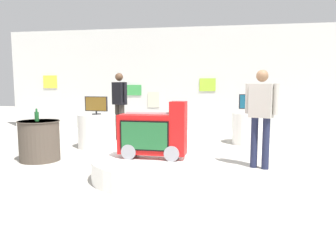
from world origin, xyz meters
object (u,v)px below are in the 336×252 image
(tv_on_left_rear, at_px, (252,102))
(shopper_browsing_near_truck, at_px, (120,101))
(novelty_firetruck_tv, at_px, (153,136))
(display_pedestal_left_rear, at_px, (251,128))
(display_pedestal_center_rear, at_px, (97,131))
(tv_on_center_rear, at_px, (96,105))
(bottle_on_side_table, at_px, (37,116))
(main_display_pedestal, at_px, (152,168))
(side_table_round, at_px, (39,140))
(shopper_browsing_rear, at_px, (261,111))

(tv_on_left_rear, distance_m, shopper_browsing_near_truck, 3.27)
(novelty_firetruck_tv, bearing_deg, display_pedestal_left_rear, 63.03)
(display_pedestal_center_rear, relative_size, tv_on_center_rear, 1.55)
(tv_on_left_rear, distance_m, bottle_on_side_table, 4.76)
(main_display_pedestal, distance_m, shopper_browsing_near_truck, 3.73)
(novelty_firetruck_tv, height_order, tv_on_left_rear, tv_on_left_rear)
(display_pedestal_center_rear, height_order, shopper_browsing_near_truck, shopper_browsing_near_truck)
(main_display_pedestal, xyz_separation_m, tv_on_left_rear, (1.69, 3.28, 0.85))
(main_display_pedestal, xyz_separation_m, side_table_round, (-2.34, 0.80, 0.23))
(main_display_pedestal, bearing_deg, display_pedestal_left_rear, 62.71)
(display_pedestal_center_rear, xyz_separation_m, shopper_browsing_rear, (3.44, -1.30, 0.60))
(shopper_browsing_rear, bearing_deg, bottle_on_side_table, -177.47)
(shopper_browsing_rear, bearing_deg, shopper_browsing_near_truck, 143.96)
(novelty_firetruck_tv, bearing_deg, tv_on_center_rear, 128.99)
(display_pedestal_left_rear, bearing_deg, main_display_pedestal, -117.29)
(main_display_pedestal, bearing_deg, side_table_round, 161.08)
(display_pedestal_center_rear, xyz_separation_m, shopper_browsing_near_truck, (0.20, 1.06, 0.63))
(tv_on_center_rear, distance_m, shopper_browsing_near_truck, 1.08)
(bottle_on_side_table, relative_size, shopper_browsing_rear, 0.14)
(bottle_on_side_table, xyz_separation_m, shopper_browsing_near_truck, (0.75, 2.53, 0.17))
(tv_on_center_rear, relative_size, side_table_round, 0.72)
(display_pedestal_left_rear, bearing_deg, tv_on_center_rear, -162.79)
(shopper_browsing_rear, bearing_deg, main_display_pedestal, -151.27)
(display_pedestal_center_rear, distance_m, shopper_browsing_near_truck, 1.25)
(tv_on_center_rear, relative_size, shopper_browsing_near_truck, 0.32)
(novelty_firetruck_tv, bearing_deg, shopper_browsing_rear, 29.21)
(shopper_browsing_near_truck, bearing_deg, tv_on_center_rear, -100.60)
(tv_on_left_rear, distance_m, side_table_round, 4.77)
(tv_on_left_rear, bearing_deg, display_pedestal_center_rear, -162.92)
(tv_on_center_rear, bearing_deg, display_pedestal_center_rear, 95.45)
(bottle_on_side_table, bearing_deg, shopper_browsing_rear, 2.53)
(tv_on_left_rear, xyz_separation_m, shopper_browsing_rear, (-0.03, -2.37, -0.03))
(tv_on_left_rear, xyz_separation_m, tv_on_center_rear, (-3.47, -1.07, -0.03))
(display_pedestal_center_rear, bearing_deg, tv_on_left_rear, 17.08)
(main_display_pedestal, distance_m, display_pedestal_left_rear, 3.70)
(tv_on_left_rear, relative_size, tv_on_center_rear, 1.09)
(tv_on_center_rear, bearing_deg, main_display_pedestal, -51.22)
(tv_on_left_rear, relative_size, bottle_on_side_table, 2.56)
(main_display_pedestal, relative_size, tv_on_left_rear, 3.06)
(novelty_firetruck_tv, xyz_separation_m, display_pedestal_center_rear, (-1.80, 2.22, -0.28))
(display_pedestal_left_rear, height_order, side_table_round, display_pedestal_left_rear)
(shopper_browsing_near_truck, bearing_deg, tv_on_left_rear, 0.20)
(display_pedestal_left_rear, xyz_separation_m, display_pedestal_center_rear, (-3.47, -1.07, 0.00))
(tv_on_center_rear, xyz_separation_m, side_table_round, (-0.56, -1.41, -0.59))
(main_display_pedestal, xyz_separation_m, bottle_on_side_table, (-2.33, 0.74, 0.69))
(main_display_pedestal, distance_m, tv_on_center_rear, 2.95)
(display_pedestal_center_rear, bearing_deg, bottle_on_side_table, -110.45)
(side_table_round, distance_m, shopper_browsing_near_truck, 2.66)
(main_display_pedestal, relative_size, tv_on_center_rear, 3.34)
(tv_on_center_rear, bearing_deg, bottle_on_side_table, -110.51)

